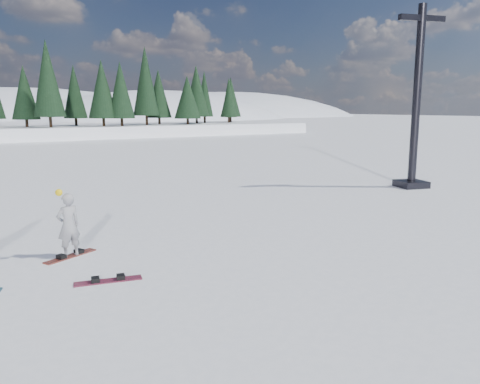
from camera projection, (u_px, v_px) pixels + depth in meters
name	position (u px, v px, depth m)	size (l,w,h in m)	color
ground	(115.00, 268.00, 11.56)	(420.00, 420.00, 0.00)	white
lift_tower	(416.00, 115.00, 22.67)	(2.37, 1.61, 8.68)	black
snowboarder_woman	(68.00, 225.00, 12.26)	(0.71, 0.56, 1.86)	#A2A2A7
snowboard_woman	(70.00, 256.00, 12.42)	(1.50, 0.28, 0.03)	maroon
snowboard_loose_b	(108.00, 281.00, 10.65)	(1.50, 0.28, 0.03)	maroon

